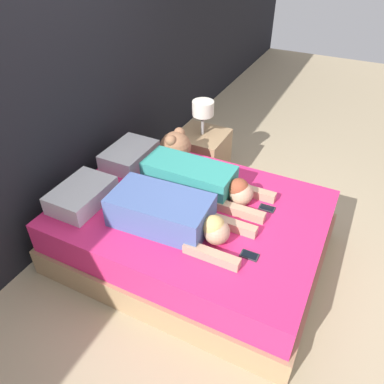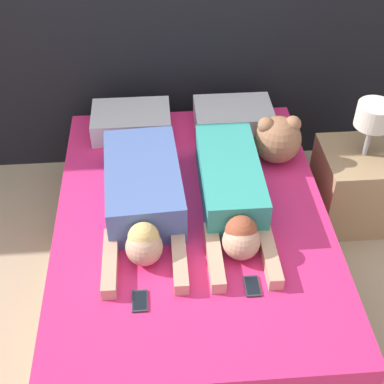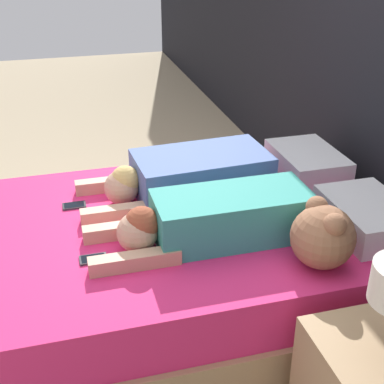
% 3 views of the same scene
% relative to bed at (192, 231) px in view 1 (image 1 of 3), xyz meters
% --- Properties ---
extents(ground_plane, '(12.00, 12.00, 0.00)m').
position_rel_bed_xyz_m(ground_plane, '(0.00, 0.00, -0.25)').
color(ground_plane, tan).
extents(wall_back, '(12.00, 0.06, 2.60)m').
position_rel_bed_xyz_m(wall_back, '(0.00, 1.18, 1.05)').
color(wall_back, black).
rests_on(wall_back, ground_plane).
extents(bed, '(1.53, 2.06, 0.51)m').
position_rel_bed_xyz_m(bed, '(0.00, 0.00, 0.00)').
color(bed, tan).
rests_on(bed, ground_plane).
extents(pillow_head_left, '(0.50, 0.35, 0.15)m').
position_rel_bed_xyz_m(pillow_head_left, '(-0.33, 0.80, 0.33)').
color(pillow_head_left, silver).
rests_on(pillow_head_left, bed).
extents(pillow_head_right, '(0.50, 0.35, 0.15)m').
position_rel_bed_xyz_m(pillow_head_right, '(0.33, 0.80, 0.33)').
color(pillow_head_right, silver).
rests_on(pillow_head_right, bed).
extents(person_left, '(0.44, 1.05, 0.23)m').
position_rel_bed_xyz_m(person_left, '(-0.26, 0.05, 0.37)').
color(person_left, '#4C66A5').
rests_on(person_left, bed).
extents(person_right, '(0.34, 1.06, 0.23)m').
position_rel_bed_xyz_m(person_right, '(0.22, 0.04, 0.37)').
color(person_right, teal).
rests_on(person_right, bed).
extents(cell_phone_left, '(0.07, 0.12, 0.01)m').
position_rel_bed_xyz_m(cell_phone_left, '(-0.28, -0.57, 0.26)').
color(cell_phone_left, '#2D2D33').
rests_on(cell_phone_left, bed).
extents(cell_phone_right, '(0.07, 0.12, 0.01)m').
position_rel_bed_xyz_m(cell_phone_right, '(0.24, -0.53, 0.26)').
color(cell_phone_right, '#2D2D33').
rests_on(cell_phone_right, bed).
extents(plush_toy, '(0.28, 0.28, 0.30)m').
position_rel_bed_xyz_m(plush_toy, '(0.54, 0.44, 0.41)').
color(plush_toy, '#996647').
rests_on(plush_toy, bed).
extents(nightstand, '(0.48, 0.48, 0.87)m').
position_rel_bed_xyz_m(nightstand, '(1.09, 0.42, 0.04)').
color(nightstand, tan).
rests_on(nightstand, ground_plane).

